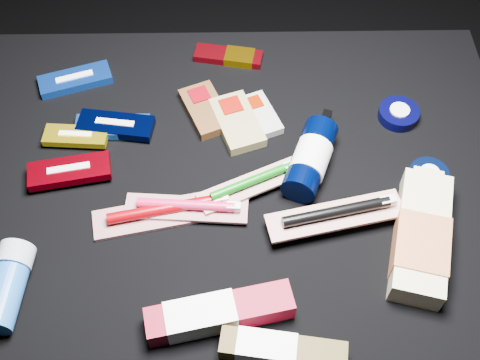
{
  "coord_description": "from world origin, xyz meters",
  "views": [
    {
      "loc": [
        0.01,
        -0.55,
        1.23
      ],
      "look_at": [
        0.01,
        0.01,
        0.42
      ],
      "focal_mm": 45.0,
      "sensor_mm": 36.0,
      "label": 1
    }
  ],
  "objects_px": {
    "bodywash_bottle": "(421,238)",
    "toothpaste_carton_red": "(213,314)",
    "lotion_bottle": "(310,158)",
    "deodorant_stick": "(8,285)"
  },
  "relations": [
    {
      "from": "bodywash_bottle",
      "to": "toothpaste_carton_red",
      "type": "distance_m",
      "value": 0.34
    },
    {
      "from": "bodywash_bottle",
      "to": "toothpaste_carton_red",
      "type": "bearing_deg",
      "value": -144.84
    },
    {
      "from": "toothpaste_carton_red",
      "to": "bodywash_bottle",
      "type": "bearing_deg",
      "value": 8.63
    },
    {
      "from": "lotion_bottle",
      "to": "bodywash_bottle",
      "type": "height_order",
      "value": "lotion_bottle"
    },
    {
      "from": "lotion_bottle",
      "to": "bodywash_bottle",
      "type": "bearing_deg",
      "value": -22.43
    },
    {
      "from": "lotion_bottle",
      "to": "deodorant_stick",
      "type": "bearing_deg",
      "value": -133.26
    },
    {
      "from": "lotion_bottle",
      "to": "toothpaste_carton_red",
      "type": "bearing_deg",
      "value": -99.68
    },
    {
      "from": "deodorant_stick",
      "to": "toothpaste_carton_red",
      "type": "distance_m",
      "value": 0.3
    },
    {
      "from": "toothpaste_carton_red",
      "to": "deodorant_stick",
      "type": "bearing_deg",
      "value": 159.49
    },
    {
      "from": "deodorant_stick",
      "to": "toothpaste_carton_red",
      "type": "xyz_separation_m",
      "value": [
        0.3,
        -0.05,
        -0.01
      ]
    }
  ]
}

